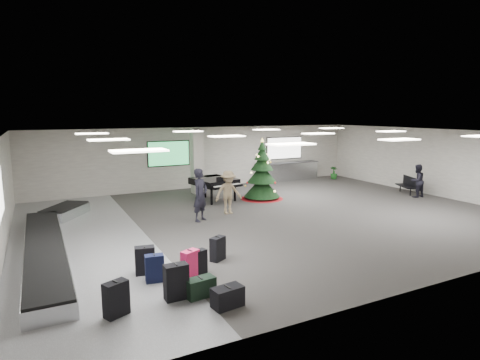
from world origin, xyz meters
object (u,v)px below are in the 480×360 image
pink_suitcase (190,264)px  traveler_a (200,195)px  traveler_bench (417,181)px  baggage_carousel (50,241)px  traveler_b (228,192)px  potted_plant_left (260,178)px  potted_plant_right (334,173)px  bench (407,184)px  grand_piano (215,182)px  service_counter (287,171)px  christmas_tree (262,178)px

pink_suitcase → traveler_a: bearing=40.7°
traveler_a → traveler_bench: 10.66m
baggage_carousel → traveler_b: size_ratio=5.65×
pink_suitcase → traveler_b: traveler_b is taller
traveler_bench → baggage_carousel: bearing=-0.1°
potted_plant_left → potted_plant_right: size_ratio=0.92×
baggage_carousel → traveler_bench: size_ratio=6.20×
pink_suitcase → potted_plant_right: bearing=12.8°
traveler_b → potted_plant_left: traveler_b is taller
traveler_a → potted_plant_right: 11.83m
bench → potted_plant_left: 7.58m
grand_piano → traveler_bench: bearing=-33.9°
bench → traveler_a: 10.98m
bench → potted_plant_left: size_ratio=1.99×
baggage_carousel → bench: bench is taller
traveler_bench → bench: bearing=-111.6°
service_counter → pink_suitcase: size_ratio=5.88×
service_counter → christmas_tree: (-3.80, -3.63, 0.42)m
baggage_carousel → grand_piano: size_ratio=4.15×
bench → potted_plant_left: bearing=156.4°
potted_plant_left → bench: bearing=-47.1°
baggage_carousel → service_counter: 14.50m
pink_suitcase → potted_plant_right: size_ratio=0.89×
service_counter → grand_piano: bearing=-153.2°
pink_suitcase → service_counter: bearing=22.2°
traveler_b → potted_plant_left: 6.84m
traveler_a → potted_plant_left: size_ratio=2.76×
grand_piano → bench: bearing=-28.4°
baggage_carousel → traveler_a: (5.08, 0.76, 0.76)m
bench → grand_piano: bearing=-173.9°
grand_piano → potted_plant_left: size_ratio=3.31×
bench → traveler_a: traveler_a is taller
pink_suitcase → christmas_tree: size_ratio=0.24×
bench → potted_plant_left: (-5.15, 5.55, -0.13)m
bench → baggage_carousel: bearing=-153.2°
christmas_tree → traveler_b: christmas_tree is taller
service_counter → baggage_carousel: bearing=-152.3°
christmas_tree → potted_plant_right: size_ratio=3.67×
pink_suitcase → baggage_carousel: bearing=102.2°
potted_plant_right → bench: bearing=-86.0°
christmas_tree → traveler_a: size_ratio=1.45×
pink_suitcase → potted_plant_right: potted_plant_right is taller
potted_plant_left → potted_plant_right: potted_plant_right is taller
christmas_tree → grand_piano: size_ratio=1.21×
grand_piano → potted_plant_right: bearing=3.1°
baggage_carousel → christmas_tree: size_ratio=3.43×
christmas_tree → potted_plant_left: 3.87m
bench → traveler_bench: traveler_bench is taller
baggage_carousel → potted_plant_left: potted_plant_left is taller
bench → traveler_b: 9.60m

